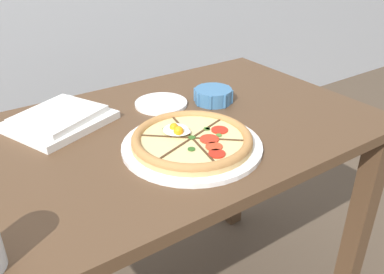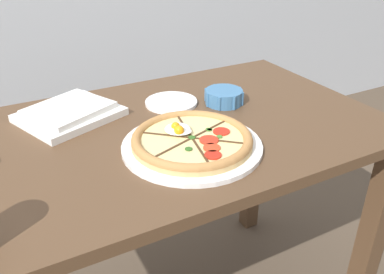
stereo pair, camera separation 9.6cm
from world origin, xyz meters
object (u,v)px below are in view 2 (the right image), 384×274
ramekin_bowl (224,96)px  side_saucer (171,102)px  dining_table (138,174)px  pizza (192,141)px  napkin_folded (69,113)px

ramekin_bowl → side_saucer: ramekin_bowl is taller
dining_table → ramekin_bowl: 0.34m
ramekin_bowl → pizza: bearing=-137.7°
dining_table → side_saucer: size_ratio=8.72×
dining_table → side_saucer: 0.24m
pizza → side_saucer: pizza is taller
napkin_folded → ramekin_bowl: bearing=-14.8°
napkin_folded → side_saucer: size_ratio=1.97×
dining_table → pizza: bearing=-53.3°
side_saucer → pizza: bearing=-105.1°
napkin_folded → side_saucer: 0.29m
napkin_folded → pizza: bearing=-54.5°
side_saucer → napkin_folded: bearing=171.3°
dining_table → ramekin_bowl: (0.30, 0.06, 0.14)m
ramekin_bowl → napkin_folded: (-0.43, 0.11, -0.01)m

